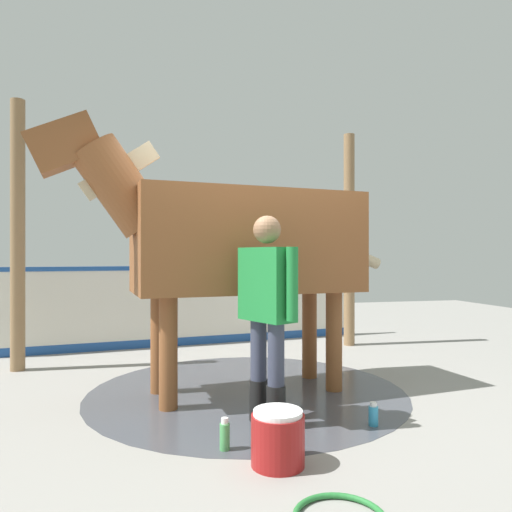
% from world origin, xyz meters
% --- Properties ---
extents(ground_plane, '(16.00, 16.00, 0.02)m').
position_xyz_m(ground_plane, '(0.00, 0.00, -0.01)').
color(ground_plane, gray).
extents(wet_patch, '(3.07, 3.07, 0.00)m').
position_xyz_m(wet_patch, '(-0.15, 0.22, 0.00)').
color(wet_patch, '#42444C').
rests_on(wet_patch, ground).
extents(barrier_wall, '(5.45, 0.73, 1.18)m').
position_xyz_m(barrier_wall, '(-0.46, 2.78, 0.55)').
color(barrier_wall, silver).
rests_on(barrier_wall, ground).
extents(roof_post_near, '(0.16, 0.16, 3.13)m').
position_xyz_m(roof_post_near, '(-2.55, 1.67, 1.56)').
color(roof_post_near, olive).
rests_on(roof_post_near, ground).
extents(roof_post_far, '(0.16, 0.16, 3.13)m').
position_xyz_m(roof_post_far, '(1.84, 2.19, 1.56)').
color(roof_post_far, olive).
rests_on(roof_post_far, ground).
extents(horse, '(3.49, 1.21, 2.55)m').
position_xyz_m(horse, '(-0.27, 0.21, 1.47)').
color(horse, brown).
rests_on(horse, ground).
extents(handler, '(0.40, 0.61, 1.64)m').
position_xyz_m(handler, '(-0.19, -0.68, 0.94)').
color(handler, black).
rests_on(handler, ground).
extents(wash_bucket, '(0.34, 0.34, 0.35)m').
position_xyz_m(wash_bucket, '(-0.31, -1.39, 0.17)').
color(wash_bucket, maroon).
rests_on(wash_bucket, ground).
extents(bottle_shampoo, '(0.07, 0.07, 0.18)m').
position_xyz_m(bottle_shampoo, '(0.60, -0.91, 0.08)').
color(bottle_shampoo, '#3399CC').
rests_on(bottle_shampoo, ground).
extents(bottle_spray, '(0.07, 0.07, 0.22)m').
position_xyz_m(bottle_spray, '(-0.60, -1.09, 0.10)').
color(bottle_spray, '#4CA559').
rests_on(bottle_spray, ground).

